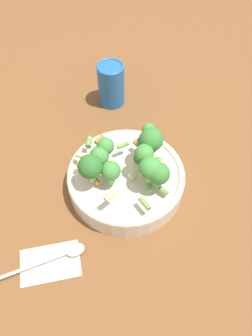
{
  "coord_description": "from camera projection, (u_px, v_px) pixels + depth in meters",
  "views": [
    {
      "loc": [
        0.15,
        0.37,
        0.6
      ],
      "look_at": [
        0.0,
        0.0,
        0.06
      ],
      "focal_mm": 35.0,
      "sensor_mm": 36.0,
      "label": 1
    }
  ],
  "objects": [
    {
      "name": "spoon",
      "position": [
        53.0,
        258.0,
        0.6
      ],
      "size": [
        0.19,
        0.03,
        0.01
      ],
      "rotation": [
        0.0,
        0.0,
        9.44
      ],
      "color": "silver",
      "rests_on": "napkin"
    },
    {
      "name": "ground_plane",
      "position": [
        126.0,
        186.0,
        0.71
      ],
      "size": [
        3.0,
        3.0,
        0.0
      ],
      "primitive_type": "plane",
      "color": "brown"
    },
    {
      "name": "cup",
      "position": [
        111.0,
        84.0,
        0.83
      ],
      "size": [
        0.07,
        0.07,
        0.11
      ],
      "color": "#2366B2",
      "rests_on": "ground_plane"
    },
    {
      "name": "pasta_salad",
      "position": [
        132.0,
        158.0,
        0.63
      ],
      "size": [
        0.2,
        0.2,
        0.09
      ],
      "color": "#8CB766",
      "rests_on": "bowl"
    },
    {
      "name": "napkin",
      "position": [
        50.0,
        263.0,
        0.61
      ],
      "size": [
        0.12,
        0.09,
        0.01
      ],
      "color": "beige",
      "rests_on": "ground_plane"
    },
    {
      "name": "bowl",
      "position": [
        126.0,
        178.0,
        0.69
      ],
      "size": [
        0.25,
        0.25,
        0.05
      ],
      "color": "silver",
      "rests_on": "ground_plane"
    }
  ]
}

